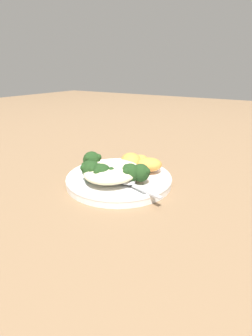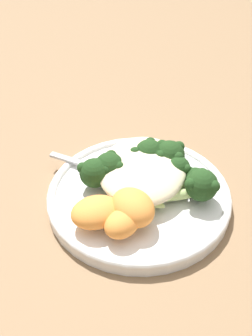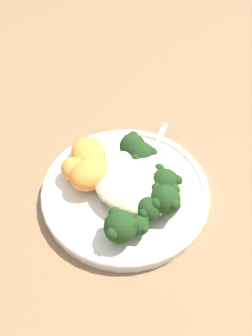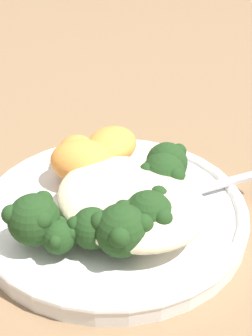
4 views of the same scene
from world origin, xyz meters
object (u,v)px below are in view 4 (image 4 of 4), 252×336
(broccoli_stalk_2, at_px, (93,223))
(sweet_potato_chunk_1, at_px, (82,161))
(plate, at_px, (113,211))
(spoon, at_px, (181,193))
(broccoli_stalk_1, at_px, (72,220))
(broccoli_stalk_0, at_px, (42,216))
(broccoli_stalk_3, at_px, (118,225))
(broccoli_stalk_5, at_px, (143,197))
(broccoli_stalk_4, at_px, (145,210))
(sweet_potato_chunk_2, at_px, (77,152))
(broccoli_stalk_6, at_px, (157,176))
(broccoli_stalk_7, at_px, (151,168))
(sweet_potato_chunk_0, at_px, (111,145))
(quinoa_mound, at_px, (130,200))

(broccoli_stalk_2, xyz_separation_m, sweet_potato_chunk_1, (0.08, -0.05, 0.00))
(plate, xyz_separation_m, spoon, (-0.03, -0.05, 0.01))
(broccoli_stalk_1, relative_size, spoon, 0.86)
(broccoli_stalk_0, xyz_separation_m, broccoli_stalk_3, (-0.05, -0.04, 0.00))
(broccoli_stalk_5, bearing_deg, broccoli_stalk_4, -59.49)
(sweet_potato_chunk_2, bearing_deg, broccoli_stalk_5, -179.32)
(broccoli_stalk_6, bearing_deg, broccoli_stalk_7, 104.63)
(broccoli_stalk_3, distance_m, sweet_potato_chunk_1, 0.10)
(sweet_potato_chunk_0, height_order, sweet_potato_chunk_1, sweet_potato_chunk_1)
(sweet_potato_chunk_2, bearing_deg, sweet_potato_chunk_0, -111.52)
(broccoli_stalk_0, distance_m, broccoli_stalk_2, 0.04)
(plate, distance_m, broccoli_stalk_1, 0.06)
(quinoa_mound, height_order, broccoli_stalk_0, broccoli_stalk_0)
(broccoli_stalk_6, bearing_deg, sweet_potato_chunk_2, 146.49)
(broccoli_stalk_1, relative_size, broccoli_stalk_6, 1.24)
(broccoli_stalk_2, height_order, sweet_potato_chunk_2, broccoli_stalk_2)
(plate, xyz_separation_m, broccoli_stalk_1, (-0.01, 0.05, 0.02))
(broccoli_stalk_6, relative_size, sweet_potato_chunk_0, 1.30)
(spoon, bearing_deg, sweet_potato_chunk_2, 127.95)
(broccoli_stalk_3, relative_size, sweet_potato_chunk_2, 2.27)
(broccoli_stalk_2, bearing_deg, quinoa_mound, 133.28)
(broccoli_stalk_1, bearing_deg, quinoa_mound, 131.44)
(broccoli_stalk_0, relative_size, sweet_potato_chunk_0, 1.78)
(sweet_potato_chunk_0, distance_m, sweet_potato_chunk_1, 0.05)
(broccoli_stalk_4, bearing_deg, broccoli_stalk_5, 140.55)
(quinoa_mound, distance_m, broccoli_stalk_2, 0.04)
(sweet_potato_chunk_0, bearing_deg, quinoa_mound, 151.06)
(broccoli_stalk_0, distance_m, broccoli_stalk_3, 0.06)
(broccoli_stalk_1, xyz_separation_m, broccoli_stalk_3, (-0.04, -0.02, 0.01))
(broccoli_stalk_2, relative_size, broccoli_stalk_6, 1.01)
(broccoli_stalk_2, height_order, broccoli_stalk_7, broccoli_stalk_7)
(broccoli_stalk_1, bearing_deg, broccoli_stalk_5, 134.69)
(broccoli_stalk_5, height_order, broccoli_stalk_7, broccoli_stalk_7)
(broccoli_stalk_0, height_order, sweet_potato_chunk_1, broccoli_stalk_0)
(sweet_potato_chunk_2, bearing_deg, broccoli_stalk_6, -163.54)
(broccoli_stalk_0, bearing_deg, broccoli_stalk_6, 156.12)
(plate, height_order, broccoli_stalk_0, broccoli_stalk_0)
(broccoli_stalk_5, xyz_separation_m, broccoli_stalk_6, (0.01, -0.03, 0.01))
(sweet_potato_chunk_0, xyz_separation_m, spoon, (-0.10, -0.01, -0.01))
(broccoli_stalk_3, xyz_separation_m, broccoli_stalk_6, (0.03, -0.07, -0.00))
(broccoli_stalk_5, height_order, sweet_potato_chunk_1, sweet_potato_chunk_1)
(broccoli_stalk_0, relative_size, broccoli_stalk_5, 1.08)
(plate, bearing_deg, broccoli_stalk_4, 176.47)
(broccoli_stalk_2, relative_size, sweet_potato_chunk_0, 1.32)
(broccoli_stalk_2, bearing_deg, broccoli_stalk_3, 69.44)
(broccoli_stalk_6, bearing_deg, sweet_potato_chunk_1, 159.06)
(broccoli_stalk_0, xyz_separation_m, spoon, (-0.04, -0.13, -0.02))
(sweet_potato_chunk_0, relative_size, spoon, 0.53)
(broccoli_stalk_1, height_order, broccoli_stalk_7, broccoli_stalk_7)
(broccoli_stalk_0, relative_size, sweet_potato_chunk_1, 1.78)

